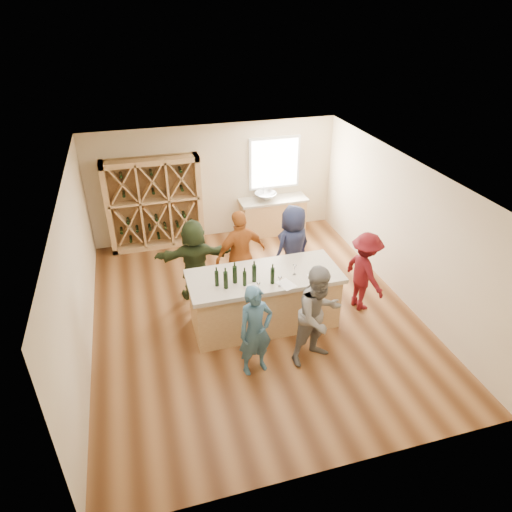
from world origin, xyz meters
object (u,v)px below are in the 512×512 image
object	(u,v)px
tasting_counter_base	(264,301)
person_server	(364,272)
person_near_right	(319,316)
wine_bottle_f	(272,276)
wine_bottle_a	(217,279)
wine_bottle_b	(226,280)
person_far_right	(293,247)
wine_bottle_c	(235,275)
wine_bottle_e	(254,273)
sink	(266,196)
person_near_left	(256,331)
person_far_mid	(241,254)
person_far_left	(195,260)
wine_bottle_d	(245,279)
wine_rack	(155,204)

from	to	relation	value
tasting_counter_base	person_server	xyz separation A→B (m)	(1.98, -0.01, 0.30)
person_near_right	wine_bottle_f	world-z (taller)	person_near_right
person_near_right	person_server	world-z (taller)	person_near_right
wine_bottle_f	person_server	bearing A→B (deg)	8.62
wine_bottle_a	wine_bottle_b	xyz separation A→B (m)	(0.13, -0.11, 0.02)
person_server	person_far_right	distance (m)	1.53
wine_bottle_c	wine_bottle_e	size ratio (longest dim) A/B	1.00
sink	wine_bottle_e	size ratio (longest dim) A/B	1.69
wine_bottle_b	person_server	bearing A→B (deg)	4.60
person_near_right	wine_bottle_b	bearing A→B (deg)	129.34
sink	person_near_left	distance (m)	4.93
person_far_mid	person_far_right	xyz separation A→B (m)	(1.10, 0.05, -0.03)
tasting_counter_base	wine_bottle_c	xyz separation A→B (m)	(-0.56, -0.11, 0.74)
wine_bottle_b	person_far_left	world-z (taller)	person_far_left
sink	person_far_mid	bearing A→B (deg)	-116.96
wine_bottle_e	person_far_right	distance (m)	1.76
person_far_mid	person_far_right	world-z (taller)	person_far_mid
person_near_left	person_far_right	size ratio (longest dim) A/B	0.89
person_server	person_near_right	bearing A→B (deg)	119.01
wine_bottle_b	person_far_left	distance (m)	1.56
wine_bottle_a	wine_bottle_c	distance (m)	0.32
sink	person_server	bearing A→B (deg)	-76.09
wine_bottle_b	person_near_left	distance (m)	1.03
wine_bottle_b	person_far_mid	world-z (taller)	person_far_mid
person_server	tasting_counter_base	bearing A→B (deg)	80.25
wine_bottle_d	person_server	distance (m)	2.45
wine_bottle_e	person_far_left	world-z (taller)	person_far_left
person_far_right	person_near_right	bearing A→B (deg)	58.48
person_far_right	wine_bottle_f	world-z (taller)	person_far_right
wine_bottle_e	wine_bottle_f	size ratio (longest dim) A/B	1.07
wine_bottle_a	wine_bottle_e	distance (m)	0.64
wine_bottle_b	person_server	distance (m)	2.77
wine_rack	person_far_mid	world-z (taller)	wine_rack
wine_bottle_d	person_far_left	bearing A→B (deg)	113.00
wine_bottle_c	person_far_right	distance (m)	1.96
wine_bottle_e	person_far_left	size ratio (longest dim) A/B	0.19
tasting_counter_base	person_near_left	xyz separation A→B (m)	(-0.48, -1.12, 0.30)
wine_rack	person_server	bearing A→B (deg)	-45.37
wine_bottle_c	wine_bottle_f	size ratio (longest dim) A/B	1.07
person_far_mid	tasting_counter_base	bearing A→B (deg)	83.15
wine_bottle_a	person_near_left	world-z (taller)	person_near_left
wine_bottle_b	person_far_mid	bearing A→B (deg)	65.76
sink	wine_bottle_f	bearing A→B (deg)	-105.26
person_far_mid	person_far_right	bearing A→B (deg)	166.67
sink	wine_rack	bearing A→B (deg)	178.51
wine_bottle_a	person_server	distance (m)	2.89
tasting_counter_base	wine_bottle_a	distance (m)	1.14
sink	wine_bottle_f	world-z (taller)	wine_bottle_f
person_near_left	person_server	bearing A→B (deg)	12.77
wine_bottle_f	person_near_right	bearing A→B (deg)	-57.98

